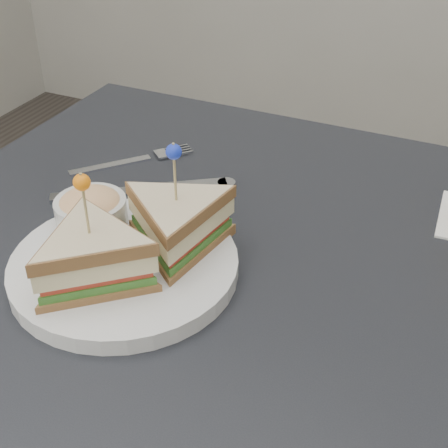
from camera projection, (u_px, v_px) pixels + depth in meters
table at (213, 315)px, 0.73m from camera, size 0.80×0.80×0.75m
plate_meal at (129, 242)px, 0.65m from camera, size 0.29×0.29×0.14m
cutlery_fork at (138, 159)px, 0.88m from camera, size 0.13×0.15×0.01m
cutlery_knife at (136, 191)px, 0.81m from camera, size 0.21×0.15×0.01m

